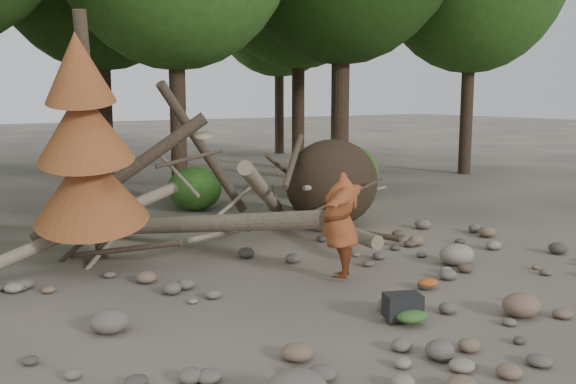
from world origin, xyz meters
TOP-DOWN VIEW (x-y plane):
  - ground at (0.00, 0.00)m, footprint 120.00×120.00m
  - deadfall_pile at (2.02, 4.24)m, footprint 8.55×5.24m
  - dead_conifer at (-3.12, 3.37)m, footprint 2.06×2.16m
  - bush_mid at (0.80, 7.80)m, footprint 1.40×1.40m
  - bush_right at (5.00, 7.00)m, footprint 2.00×2.00m
  - frisbee_thrower at (0.12, 0.74)m, footprint 3.44×1.76m
  - backpack at (-0.31, -1.19)m, footprint 0.56×0.47m
  - cloth_green at (-0.31, -1.36)m, footprint 0.44×0.37m
  - cloth_orange at (0.99, -0.35)m, footprint 0.34×0.28m
  - boulder_front_right at (1.19, -1.90)m, footprint 0.54×0.48m
  - boulder_mid_right at (2.45, 0.41)m, footprint 0.63×0.57m
  - boulder_mid_left at (-3.69, 0.53)m, footprint 0.50×0.45m

SIDE VIEW (x-z plane):
  - ground at x=0.00m, z-range 0.00..0.00m
  - cloth_orange at x=0.99m, z-range 0.00..0.12m
  - cloth_green at x=-0.31m, z-range 0.00..0.16m
  - boulder_mid_left at x=-3.69m, z-range 0.00..0.30m
  - backpack at x=-0.31m, z-range 0.00..0.32m
  - boulder_front_right at x=1.19m, z-range 0.00..0.32m
  - boulder_mid_right at x=2.45m, z-range 0.00..0.38m
  - bush_mid at x=0.80m, z-range 0.00..1.12m
  - bush_right at x=5.00m, z-range 0.00..1.60m
  - frisbee_thrower at x=0.12m, z-range -0.28..2.14m
  - deadfall_pile at x=2.02m, z-range -0.70..2.60m
  - dead_conifer at x=-3.12m, z-range -0.06..4.29m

